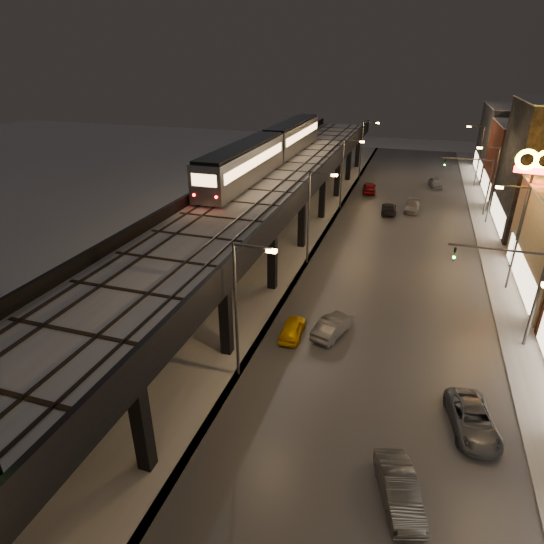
% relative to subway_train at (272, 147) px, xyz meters
% --- Properties ---
extents(road_surface, '(17.00, 120.00, 0.06)m').
position_rel_subway_train_xyz_m(road_surface, '(16.00, -8.97, -8.41)').
color(road_surface, '#46474D').
rests_on(road_surface, ground).
extents(sidewalk_right, '(4.00, 120.00, 0.14)m').
position_rel_subway_train_xyz_m(sidewalk_right, '(26.00, -8.97, -8.37)').
color(sidewalk_right, '#9FA1A8').
rests_on(sidewalk_right, ground).
extents(under_viaduct_pavement, '(11.00, 120.00, 0.06)m').
position_rel_subway_train_xyz_m(under_viaduct_pavement, '(2.50, -8.97, -8.41)').
color(under_viaduct_pavement, '#9FA1A8').
rests_on(under_viaduct_pavement, ground).
extents(elevated_viaduct, '(9.00, 100.00, 6.30)m').
position_rel_subway_train_xyz_m(elevated_viaduct, '(2.50, -12.12, -2.83)').
color(elevated_viaduct, black).
rests_on(elevated_viaduct, ground).
extents(viaduct_trackbed, '(8.40, 100.00, 0.32)m').
position_rel_subway_train_xyz_m(viaduct_trackbed, '(2.49, -12.00, -2.06)').
color(viaduct_trackbed, '#B2B7C1').
rests_on(viaduct_trackbed, elevated_viaduct).
extents(viaduct_parapet_streetside, '(0.30, 100.00, 1.10)m').
position_rel_subway_train_xyz_m(viaduct_parapet_streetside, '(6.85, -11.97, -1.59)').
color(viaduct_parapet_streetside, black).
rests_on(viaduct_parapet_streetside, elevated_viaduct).
extents(viaduct_parapet_far, '(0.30, 100.00, 1.10)m').
position_rel_subway_train_xyz_m(viaduct_parapet_far, '(-1.85, -11.97, -1.59)').
color(viaduct_parapet_far, black).
rests_on(viaduct_parapet_far, elevated_viaduct).
extents(building_e, '(12.20, 12.20, 10.16)m').
position_rel_subway_train_xyz_m(building_e, '(32.49, 18.03, -3.37)').
color(building_e, maroon).
rests_on(building_e, ground).
extents(building_f, '(12.20, 16.20, 11.16)m').
position_rel_subway_train_xyz_m(building_f, '(32.49, 32.03, -2.87)').
color(building_f, '#303136').
rests_on(building_f, ground).
extents(streetlight_left_1, '(2.57, 0.28, 9.00)m').
position_rel_subway_train_xyz_m(streetlight_left_1, '(8.07, -30.97, -3.21)').
color(streetlight_left_1, '#38383A').
rests_on(streetlight_left_1, ground).
extents(streetlight_left_2, '(2.57, 0.28, 9.00)m').
position_rel_subway_train_xyz_m(streetlight_left_2, '(8.07, -12.97, -3.21)').
color(streetlight_left_2, '#38383A').
rests_on(streetlight_left_2, ground).
extents(streetlight_right_2, '(2.56, 0.28, 9.00)m').
position_rel_subway_train_xyz_m(streetlight_right_2, '(25.23, -12.97, -3.21)').
color(streetlight_right_2, '#38383A').
rests_on(streetlight_right_2, ground).
extents(streetlight_left_3, '(2.57, 0.28, 9.00)m').
position_rel_subway_train_xyz_m(streetlight_left_3, '(8.07, 5.03, -3.21)').
color(streetlight_left_3, '#38383A').
rests_on(streetlight_left_3, ground).
extents(streetlight_right_3, '(2.56, 0.28, 9.00)m').
position_rel_subway_train_xyz_m(streetlight_right_3, '(25.23, 5.03, -3.21)').
color(streetlight_right_3, '#38383A').
rests_on(streetlight_right_3, ground).
extents(streetlight_left_4, '(2.57, 0.28, 9.00)m').
position_rel_subway_train_xyz_m(streetlight_left_4, '(8.07, 23.03, -3.21)').
color(streetlight_left_4, '#38383A').
rests_on(streetlight_left_4, ground).
extents(streetlight_right_4, '(2.56, 0.28, 9.00)m').
position_rel_subway_train_xyz_m(streetlight_right_4, '(25.23, 23.03, -3.21)').
color(streetlight_right_4, '#38383A').
rests_on(streetlight_right_4, ground).
extents(traffic_light_rig_a, '(6.10, 0.34, 7.00)m').
position_rel_subway_train_xyz_m(traffic_light_rig_a, '(24.34, -21.97, -3.95)').
color(traffic_light_rig_a, '#38383A').
rests_on(traffic_light_rig_a, ground).
extents(traffic_light_rig_b, '(6.10, 0.34, 7.00)m').
position_rel_subway_train_xyz_m(traffic_light_rig_b, '(24.34, 8.03, -3.95)').
color(traffic_light_rig_b, '#38383A').
rests_on(traffic_light_rig_b, ground).
extents(subway_train, '(3.07, 36.95, 3.68)m').
position_rel_subway_train_xyz_m(subway_train, '(0.00, 0.00, 0.00)').
color(subway_train, gray).
rests_on(subway_train, viaduct_trackbed).
extents(car_taxi, '(1.60, 3.67, 1.23)m').
position_rel_subway_train_xyz_m(car_taxi, '(9.88, -25.74, -7.83)').
color(car_taxi, '#E9AF00').
rests_on(car_taxi, ground).
extents(car_near_white, '(2.63, 4.49, 1.40)m').
position_rel_subway_train_xyz_m(car_near_white, '(12.60, -24.65, -7.75)').
color(car_near_white, '#484B53').
rests_on(car_near_white, ground).
extents(car_mid_dark, '(2.11, 4.55, 1.29)m').
position_rel_subway_train_xyz_m(car_mid_dark, '(14.05, 5.17, -7.80)').
color(car_mid_dark, black).
rests_on(car_mid_dark, ground).
extents(car_far_white, '(2.28, 4.67, 1.53)m').
position_rel_subway_train_xyz_m(car_far_white, '(10.50, 14.15, -7.68)').
color(car_far_white, maroon).
rests_on(car_far_white, ground).
extents(car_onc_silver, '(2.70, 4.46, 1.39)m').
position_rel_subway_train_xyz_m(car_onc_silver, '(18.00, -37.17, -7.75)').
color(car_onc_silver, '#35383D').
rests_on(car_onc_silver, ground).
extents(car_onc_dark, '(2.99, 5.02, 1.31)m').
position_rel_subway_train_xyz_m(car_onc_dark, '(21.46, -31.52, -7.79)').
color(car_onc_dark, '#4B5059').
rests_on(car_onc_dark, ground).
extents(car_onc_white, '(1.94, 4.34, 1.24)m').
position_rel_subway_train_xyz_m(car_onc_white, '(16.83, 6.98, -7.83)').
color(car_onc_white, gray).
rests_on(car_onc_white, ground).
extents(car_onc_red, '(2.46, 4.43, 1.43)m').
position_rel_subway_train_xyz_m(car_onc_red, '(19.78, 20.45, -7.73)').
color(car_onc_red, gray).
rests_on(car_onc_red, ground).
extents(sign_mcdonalds, '(3.29, 0.64, 11.05)m').
position_rel_subway_train_xyz_m(sign_mcdonalds, '(26.50, -8.01, 0.70)').
color(sign_mcdonalds, '#38383A').
rests_on(sign_mcdonalds, ground).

